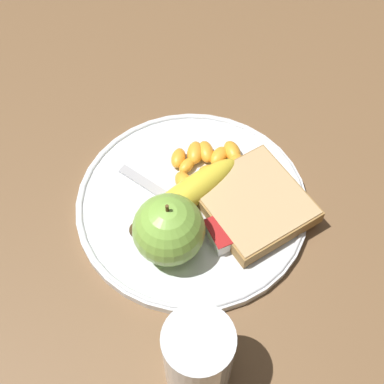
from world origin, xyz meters
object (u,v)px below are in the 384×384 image
Objects in this scene: juice_glass at (198,357)px; fork at (182,207)px; apple at (169,230)px; jam_packet at (224,233)px; bread_slice at (254,203)px; banana at (185,196)px; plate at (192,203)px.

fork is at bearing -18.85° from juice_glass.
apple is (0.14, -0.03, 0.00)m from juice_glass.
juice_glass is at bearing 168.56° from apple.
apple is 0.07m from fork.
jam_packet is at bearing -35.91° from juice_glass.
juice_glass is 0.75× the size of bread_slice.
juice_glass is 0.20m from banana.
jam_packet is at bearing -103.54° from apple.
bread_slice is at bearing -66.47° from jam_packet.
banana is 1.07× the size of fork.
banana is at bearing -40.42° from apple.
fork is 3.63× the size of jam_packet.
jam_packet is (-0.01, -0.06, -0.03)m from apple.
apple is 0.07m from jam_packet.
juice_glass reaches higher than jam_packet.
jam_packet is at bearing -160.19° from banana.
fork is (-0.00, 0.01, -0.02)m from banana.
juice_glass is 0.20m from bread_slice.
plate is at bearing 58.22° from bread_slice.
juice_glass is at bearing 136.00° from bread_slice.
plate is 2.09× the size of bread_slice.
apple reaches higher than bread_slice.
apple reaches higher than banana.
jam_packet is at bearing -4.05° from fork.
banana is (-0.00, 0.01, 0.02)m from plate.
bread_slice and jam_packet have the same top height.
jam_packet is (-0.06, -0.01, 0.01)m from plate.
banana is at bearing 87.11° from fork.
juice_glass is 1.14× the size of apple.
fork is at bearing 65.36° from bread_slice.
bread_slice is at bearing -44.00° from juice_glass.
apple is 0.12m from bread_slice.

